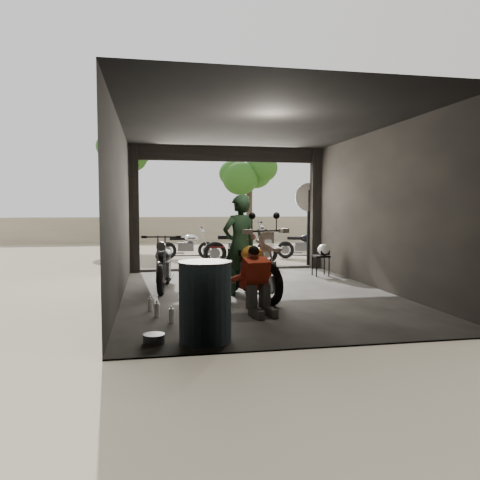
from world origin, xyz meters
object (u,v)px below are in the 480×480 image
object	(u,v)px
main_bike	(249,263)
helmet	(324,250)
rider	(240,245)
oil_drum	(205,303)
left_bike	(164,262)
sign_post	(309,211)
outside_bike_c	(305,243)
outside_bike_b	(241,243)
outside_bike_a	(187,243)
mechanic	(258,283)
stool	(321,258)

from	to	relation	value
main_bike	helmet	distance (m)	3.22
rider	oil_drum	world-z (taller)	rider
left_bike	sign_post	size ratio (longest dim) A/B	0.72
left_bike	outside_bike_c	bearing A→B (deg)	53.49
outside_bike_b	sign_post	distance (m)	2.18
outside_bike_b	main_bike	bearing A→B (deg)	177.52
left_bike	outside_bike_c	xyz separation A→B (m)	(4.59, 4.89, -0.03)
outside_bike_a	oil_drum	bearing A→B (deg)	-178.94
main_bike	rider	size ratio (longest dim) A/B	1.03
left_bike	oil_drum	distance (m)	3.83
main_bike	outside_bike_a	size ratio (longest dim) A/B	1.26
rider	mechanic	world-z (taller)	rider
outside_bike_c	sign_post	distance (m)	2.50
rider	stool	size ratio (longest dim) A/B	3.69
outside_bike_a	rider	size ratio (longest dim) A/B	0.82
left_bike	stool	distance (m)	3.89
oil_drum	sign_post	size ratio (longest dim) A/B	0.43
main_bike	helmet	xyz separation A→B (m)	(2.28, 2.26, -0.00)
outside_bike_b	rider	bearing A→B (deg)	175.49
stool	oil_drum	distance (m)	5.95
stool	helmet	distance (m)	0.23
outside_bike_c	outside_bike_b	bearing A→B (deg)	138.85
sign_post	outside_bike_c	bearing A→B (deg)	58.74
main_bike	outside_bike_b	world-z (taller)	main_bike
outside_bike_a	outside_bike_b	world-z (taller)	outside_bike_b
outside_bike_c	mechanic	world-z (taller)	outside_bike_c
rider	stool	xyz separation A→B (m)	(2.35, 2.00, -0.51)
main_bike	left_bike	distance (m)	1.91
main_bike	outside_bike_b	distance (m)	5.02
mechanic	oil_drum	distance (m)	1.57
helmet	sign_post	bearing A→B (deg)	76.92
stool	sign_post	size ratio (longest dim) A/B	0.22
stool	sign_post	xyz separation A→B (m)	(0.23, 1.57, 1.12)
rider	oil_drum	bearing A→B (deg)	51.67
helmet	outside_bike_c	bearing A→B (deg)	71.13
main_bike	stool	bearing A→B (deg)	29.54
left_bike	stool	bearing A→B (deg)	23.53
outside_bike_b	rider	xyz separation A→B (m)	(-0.91, -4.64, 0.31)
outside_bike_b	mechanic	world-z (taller)	outside_bike_b
oil_drum	sign_post	distance (m)	7.49
left_bike	outside_bike_b	distance (m)	4.40
main_bike	outside_bike_a	xyz separation A→B (m)	(-0.62, 6.69, -0.13)
outside_bike_b	stool	xyz separation A→B (m)	(1.44, -2.63, -0.20)
main_bike	stool	xyz separation A→B (m)	(2.23, 2.32, -0.21)
left_bike	rider	distance (m)	1.68
helmet	oil_drum	bearing A→B (deg)	-131.57
outside_bike_c	stool	xyz separation A→B (m)	(-0.87, -3.76, -0.09)
outside_bike_b	oil_drum	size ratio (longest dim) A/B	1.89
left_bike	oil_drum	world-z (taller)	left_bike
outside_bike_a	oil_drum	xyz separation A→B (m)	(-0.48, -9.31, -0.03)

